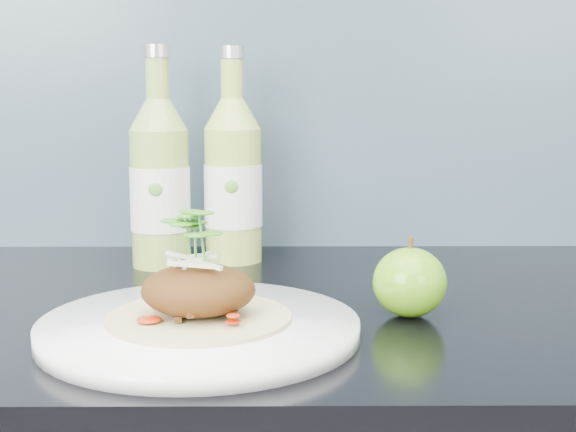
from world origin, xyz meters
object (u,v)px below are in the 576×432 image
(green_apple, at_px, (410,282))
(cider_bottle_left, at_px, (160,184))
(cider_bottle_right, at_px, (233,181))
(dinner_plate, at_px, (199,328))

(green_apple, bearing_deg, cider_bottle_left, 140.17)
(cider_bottle_left, bearing_deg, cider_bottle_right, 12.88)
(cider_bottle_left, bearing_deg, green_apple, -44.71)
(green_apple, bearing_deg, dinner_plate, -161.97)
(cider_bottle_right, bearing_deg, cider_bottle_left, 176.91)
(dinner_plate, xyz_separation_m, cider_bottle_left, (-0.08, 0.29, 0.10))
(green_apple, relative_size, cider_bottle_right, 0.35)
(green_apple, xyz_separation_m, cider_bottle_left, (-0.28, 0.23, 0.07))
(green_apple, xyz_separation_m, cider_bottle_right, (-0.19, 0.26, 0.07))
(dinner_plate, distance_m, cider_bottle_left, 0.32)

